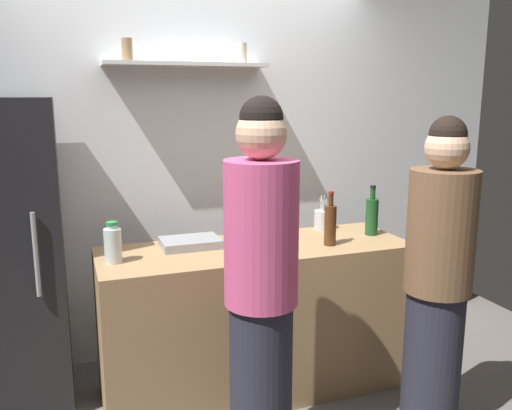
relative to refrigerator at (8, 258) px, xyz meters
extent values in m
cube|color=white|center=(1.15, 0.40, 0.41)|extent=(4.80, 0.10, 2.60)
cube|color=silver|center=(1.10, 0.24, 1.09)|extent=(1.04, 0.22, 0.02)
cylinder|color=olive|center=(0.74, 0.24, 1.17)|extent=(0.06, 0.06, 0.14)
cylinder|color=beige|center=(1.47, 0.24, 1.16)|extent=(0.07, 0.07, 0.13)
cube|color=black|center=(0.00, 0.00, 0.00)|extent=(0.60, 0.57, 1.77)
cylinder|color=#99999E|center=(0.16, -0.31, 0.09)|extent=(0.02, 0.02, 0.45)
cube|color=#9E7A51|center=(1.37, -0.32, -0.43)|extent=(1.84, 0.64, 0.91)
cube|color=gray|center=(1.00, -0.20, 0.05)|extent=(0.34, 0.24, 0.05)
cylinder|color=#B2B2B7|center=(1.93, -0.07, 0.08)|extent=(0.12, 0.12, 0.13)
cylinder|color=silver|center=(1.94, -0.06, 0.14)|extent=(0.03, 0.03, 0.16)
cylinder|color=silver|center=(1.93, -0.07, 0.14)|extent=(0.02, 0.03, 0.16)
cylinder|color=silver|center=(1.93, -0.04, 0.14)|extent=(0.01, 0.01, 0.17)
cylinder|color=silver|center=(1.93, -0.08, 0.15)|extent=(0.03, 0.01, 0.18)
cylinder|color=silver|center=(1.92, -0.07, 0.15)|extent=(0.01, 0.04, 0.19)
cylinder|color=silver|center=(1.94, -0.06, 0.15)|extent=(0.01, 0.01, 0.19)
cylinder|color=silver|center=(1.93, -0.07, 0.14)|extent=(0.03, 0.04, 0.16)
cylinder|color=silver|center=(1.92, -0.08, 0.15)|extent=(0.04, 0.03, 0.17)
cylinder|color=#B2BFB2|center=(1.31, -0.26, 0.11)|extent=(0.07, 0.07, 0.19)
cylinder|color=#B2BFB2|center=(1.31, -0.26, 0.24)|extent=(0.03, 0.03, 0.07)
cylinder|color=#333333|center=(1.31, -0.26, 0.29)|extent=(0.03, 0.03, 0.02)
cylinder|color=#19471E|center=(2.15, -0.31, 0.14)|extent=(0.08, 0.08, 0.23)
cylinder|color=#19471E|center=(2.15, -0.31, 0.29)|extent=(0.03, 0.03, 0.07)
cylinder|color=black|center=(2.15, -0.31, 0.33)|extent=(0.04, 0.04, 0.02)
cylinder|color=#472814|center=(1.79, -0.44, 0.14)|extent=(0.07, 0.07, 0.24)
cylinder|color=#472814|center=(1.79, -0.44, 0.29)|extent=(0.03, 0.03, 0.07)
cylinder|color=maroon|center=(1.79, -0.44, 0.34)|extent=(0.03, 0.03, 0.02)
cylinder|color=silver|center=(0.55, -0.35, 0.11)|extent=(0.09, 0.09, 0.19)
cylinder|color=silver|center=(0.55, -0.35, 0.22)|extent=(0.05, 0.05, 0.02)
cylinder|color=#268C3F|center=(0.55, -0.35, 0.24)|extent=(0.06, 0.06, 0.02)
cylinder|color=#262633|center=(2.10, -1.05, -0.49)|extent=(0.30, 0.30, 0.79)
cylinder|color=brown|center=(2.10, -1.05, 0.22)|extent=(0.34, 0.34, 0.63)
sphere|color=#D8AD8C|center=(2.10, -1.05, 0.65)|extent=(0.22, 0.22, 0.22)
sphere|color=black|center=(2.10, -1.05, 0.71)|extent=(0.18, 0.18, 0.18)
cylinder|color=#262633|center=(1.15, -1.00, -0.47)|extent=(0.30, 0.30, 0.84)
cylinder|color=#D14C7F|center=(1.15, -1.00, 0.29)|extent=(0.34, 0.34, 0.66)
sphere|color=#D8AD8C|center=(1.15, -1.00, 0.73)|extent=(0.23, 0.23, 0.23)
sphere|color=black|center=(1.15, -1.00, 0.80)|extent=(0.19, 0.19, 0.19)
camera|label=1|loc=(0.33, -3.20, 0.90)|focal=37.75mm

